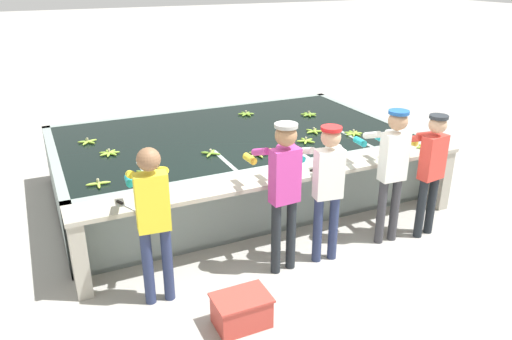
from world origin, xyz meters
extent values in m
plane|color=#A3A099|center=(0.00, 0.00, 0.00)|extent=(80.00, 80.00, 0.00)
cube|color=gray|center=(0.00, 2.00, 0.03)|extent=(5.15, 3.10, 0.06)
cube|color=gray|center=(0.00, 0.51, 0.46)|extent=(5.15, 0.12, 0.93)
cube|color=gray|center=(0.00, 3.49, 0.46)|extent=(5.15, 0.12, 0.93)
cube|color=gray|center=(-2.52, 2.00, 0.46)|extent=(0.12, 3.10, 0.93)
cube|color=gray|center=(2.52, 2.00, 0.46)|extent=(0.12, 3.10, 0.93)
cube|color=black|center=(0.00, 2.00, 0.49)|extent=(4.91, 2.86, 0.86)
cube|color=gray|center=(-1.55, 0.97, 0.46)|extent=(0.06, 0.80, 0.93)
cube|color=gray|center=(-0.52, 0.97, 0.46)|extent=(0.06, 0.80, 0.93)
cube|color=gray|center=(0.52, 0.97, 0.46)|extent=(0.06, 0.80, 0.93)
cube|color=gray|center=(1.55, 0.97, 0.46)|extent=(0.06, 0.80, 0.93)
cube|color=#A8A393|center=(0.00, 0.23, 0.90)|extent=(5.15, 0.45, 0.05)
cube|color=#A8A393|center=(-2.48, 0.23, 0.44)|extent=(0.16, 0.41, 0.88)
cube|color=#A8A393|center=(2.48, 0.23, 0.44)|extent=(0.16, 0.41, 0.88)
cylinder|color=navy|center=(-1.87, -0.30, 0.42)|extent=(0.11, 0.11, 0.85)
cylinder|color=navy|center=(-1.67, -0.32, 0.42)|extent=(0.11, 0.11, 0.85)
cube|color=yellow|center=(-1.77, -0.31, 1.14)|extent=(0.34, 0.20, 0.60)
sphere|color=#896042|center=(-1.77, -0.31, 1.59)|extent=(0.23, 0.23, 0.23)
cylinder|color=yellow|center=(-1.90, -0.05, 1.36)|extent=(0.11, 0.32, 0.18)
cylinder|color=teal|center=(-1.88, 0.20, 1.19)|extent=(0.10, 0.21, 0.08)
cylinder|color=yellow|center=(-1.58, -0.08, 1.36)|extent=(0.11, 0.32, 0.18)
cylinder|color=teal|center=(-1.56, 0.17, 1.19)|extent=(0.10, 0.21, 0.08)
cylinder|color=#1E2328|center=(-0.43, -0.35, 0.43)|extent=(0.11, 0.11, 0.87)
cylinder|color=#1E2328|center=(-0.23, -0.34, 0.43)|extent=(0.11, 0.11, 0.87)
cube|color=#BC388E|center=(-0.33, -0.35, 1.18)|extent=(0.33, 0.19, 0.62)
sphere|color=#9E704C|center=(-0.33, -0.35, 1.63)|extent=(0.24, 0.24, 0.24)
cylinder|color=#9E9E99|center=(-0.33, -0.35, 1.74)|extent=(0.25, 0.25, 0.04)
cylinder|color=#BC388E|center=(-0.51, -0.11, 1.40)|extent=(0.10, 0.31, 0.18)
cylinder|color=gold|center=(-0.53, 0.14, 1.24)|extent=(0.10, 0.21, 0.08)
cylinder|color=#BC388E|center=(-0.19, -0.09, 1.40)|extent=(0.10, 0.31, 0.18)
cylinder|color=gold|center=(-0.21, 0.16, 1.24)|extent=(0.10, 0.21, 0.08)
cylinder|color=navy|center=(0.12, -0.34, 0.41)|extent=(0.11, 0.11, 0.82)
cylinder|color=navy|center=(0.32, -0.37, 0.41)|extent=(0.11, 0.11, 0.82)
cube|color=white|center=(0.22, -0.36, 1.11)|extent=(0.34, 0.21, 0.58)
sphere|color=tan|center=(0.22, -0.36, 1.54)|extent=(0.22, 0.22, 0.22)
cylinder|color=red|center=(0.22, -0.36, 1.64)|extent=(0.23, 0.23, 0.04)
cylinder|color=white|center=(0.10, -0.09, 1.31)|extent=(0.12, 0.32, 0.18)
cylinder|color=#1EA3AD|center=(0.13, 0.16, 1.15)|extent=(0.11, 0.21, 0.08)
cylinder|color=white|center=(0.41, -0.13, 1.31)|extent=(0.12, 0.32, 0.18)
cylinder|color=#1EA3AD|center=(0.45, 0.11, 1.15)|extent=(0.11, 0.21, 0.08)
cylinder|color=#38383D|center=(1.06, -0.31, 0.42)|extent=(0.11, 0.11, 0.85)
cylinder|color=#38383D|center=(1.26, -0.32, 0.42)|extent=(0.11, 0.11, 0.85)
cube|color=white|center=(1.16, -0.32, 1.15)|extent=(0.33, 0.19, 0.60)
sphere|color=tan|center=(1.16, -0.32, 1.59)|extent=(0.23, 0.23, 0.23)
cylinder|color=#1E5199|center=(1.16, -0.32, 1.70)|extent=(0.24, 0.24, 0.04)
cylinder|color=white|center=(1.02, -0.06, 1.36)|extent=(0.10, 0.31, 0.18)
cylinder|color=#1EA3AD|center=(1.03, 0.19, 1.20)|extent=(0.10, 0.20, 0.08)
cylinder|color=white|center=(1.34, -0.08, 1.36)|extent=(0.10, 0.31, 0.18)
cylinder|color=#1EA3AD|center=(1.35, 0.17, 1.20)|extent=(0.10, 0.20, 0.08)
cylinder|color=#1E2328|center=(1.61, -0.41, 0.40)|extent=(0.11, 0.11, 0.80)
cylinder|color=#1E2328|center=(1.81, -0.38, 0.40)|extent=(0.11, 0.11, 0.80)
cube|color=#DB3D33|center=(1.71, -0.40, 1.08)|extent=(0.34, 0.21, 0.56)
sphere|color=tan|center=(1.71, -0.40, 1.50)|extent=(0.22, 0.22, 0.22)
cylinder|color=#282D33|center=(1.71, -0.40, 1.60)|extent=(0.23, 0.23, 0.04)
cylinder|color=#DB3D33|center=(1.52, -0.17, 1.28)|extent=(0.12, 0.32, 0.18)
cylinder|color=gold|center=(1.48, 0.07, 1.11)|extent=(0.11, 0.21, 0.08)
cylinder|color=#DB3D33|center=(1.83, -0.13, 1.28)|extent=(0.12, 0.32, 0.18)
cylinder|color=gold|center=(1.80, 0.12, 1.11)|extent=(0.11, 0.21, 0.08)
ellipsoid|color=#9EC642|center=(-0.01, 0.99, 0.94)|extent=(0.13, 0.16, 0.04)
ellipsoid|color=#9EC642|center=(-0.07, 0.99, 0.94)|extent=(0.13, 0.16, 0.04)
ellipsoid|color=#9EC642|center=(-0.09, 0.93, 0.94)|extent=(0.17, 0.08, 0.04)
ellipsoid|color=#9EC642|center=(-0.04, 0.89, 0.94)|extent=(0.04, 0.17, 0.04)
ellipsoid|color=#9EC642|center=(0.01, 0.92, 0.94)|extent=(0.17, 0.09, 0.04)
cylinder|color=tan|center=(-0.04, 0.94, 0.98)|extent=(0.03, 0.03, 0.05)
ellipsoid|color=#75A333|center=(-0.65, 1.28, 0.94)|extent=(0.15, 0.14, 0.04)
ellipsoid|color=#75A333|center=(-0.64, 1.20, 0.94)|extent=(0.14, 0.15, 0.04)
ellipsoid|color=#75A333|center=(-0.56, 1.21, 0.94)|extent=(0.15, 0.14, 0.04)
ellipsoid|color=#75A333|center=(-0.57, 1.28, 0.94)|extent=(0.14, 0.15, 0.04)
cylinder|color=tan|center=(-0.60, 1.24, 0.98)|extent=(0.03, 0.03, 0.05)
ellipsoid|color=#8CB738|center=(1.19, 1.52, 0.94)|extent=(0.15, 0.15, 0.04)
ellipsoid|color=#8CB738|center=(1.12, 1.53, 0.94)|extent=(0.11, 0.17, 0.04)
ellipsoid|color=#8CB738|center=(1.09, 1.47, 0.94)|extent=(0.17, 0.06, 0.04)
ellipsoid|color=#8CB738|center=(1.14, 1.43, 0.94)|extent=(0.06, 0.17, 0.04)
ellipsoid|color=#8CB738|center=(1.20, 1.46, 0.94)|extent=(0.17, 0.11, 0.04)
cylinder|color=tan|center=(1.15, 1.48, 0.98)|extent=(0.03, 0.03, 0.05)
ellipsoid|color=#93BC3D|center=(-1.99, 2.39, 0.94)|extent=(0.13, 0.16, 0.04)
ellipsoid|color=#93BC3D|center=(-1.98, 2.45, 0.94)|extent=(0.17, 0.09, 0.04)
ellipsoid|color=#93BC3D|center=(-2.03, 2.48, 0.94)|extent=(0.04, 0.17, 0.04)
ellipsoid|color=#93BC3D|center=(-2.08, 2.45, 0.94)|extent=(0.17, 0.09, 0.04)
ellipsoid|color=#93BC3D|center=(-2.06, 2.38, 0.94)|extent=(0.13, 0.16, 0.04)
cylinder|color=tan|center=(-2.03, 2.43, 0.98)|extent=(0.03, 0.03, 0.05)
ellipsoid|color=#8CB738|center=(-1.88, 1.85, 0.94)|extent=(0.16, 0.12, 0.04)
ellipsoid|color=#8CB738|center=(-1.88, 1.81, 0.94)|extent=(0.17, 0.09, 0.04)
ellipsoid|color=#8CB738|center=(-1.85, 1.77, 0.94)|extent=(0.09, 0.17, 0.04)
ellipsoid|color=#8CB738|center=(-1.80, 1.78, 0.94)|extent=(0.12, 0.16, 0.04)
ellipsoid|color=#8CB738|center=(-1.78, 1.82, 0.94)|extent=(0.17, 0.05, 0.04)
ellipsoid|color=#8CB738|center=(-1.79, 1.87, 0.94)|extent=(0.14, 0.15, 0.04)
ellipsoid|color=#8CB738|center=(-1.84, 1.88, 0.94)|extent=(0.06, 0.17, 0.04)
cylinder|color=tan|center=(-1.83, 1.83, 0.98)|extent=(0.03, 0.03, 0.05)
ellipsoid|color=#8CB738|center=(1.59, 1.18, 0.94)|extent=(0.14, 0.15, 0.04)
ellipsoid|color=#8CB738|center=(1.57, 1.14, 0.94)|extent=(0.17, 0.05, 0.04)
ellipsoid|color=#8CB738|center=(1.60, 1.10, 0.94)|extent=(0.12, 0.16, 0.04)
ellipsoid|color=#8CB738|center=(1.65, 1.09, 0.94)|extent=(0.09, 0.17, 0.04)
ellipsoid|color=#8CB738|center=(1.68, 1.12, 0.94)|extent=(0.17, 0.09, 0.04)
ellipsoid|color=#8CB738|center=(1.68, 1.17, 0.94)|extent=(0.16, 0.12, 0.04)
ellipsoid|color=#8CB738|center=(1.64, 1.20, 0.94)|extent=(0.06, 0.17, 0.04)
cylinder|color=tan|center=(1.63, 1.14, 0.98)|extent=(0.03, 0.03, 0.05)
ellipsoid|color=#75A333|center=(1.61, 2.31, 0.94)|extent=(0.17, 0.05, 0.04)
ellipsoid|color=#75A333|center=(1.59, 2.36, 0.94)|extent=(0.14, 0.15, 0.04)
ellipsoid|color=#75A333|center=(1.54, 2.37, 0.94)|extent=(0.06, 0.17, 0.04)
ellipsoid|color=#75A333|center=(1.50, 2.34, 0.94)|extent=(0.16, 0.12, 0.04)
ellipsoid|color=#75A333|center=(1.50, 2.30, 0.94)|extent=(0.17, 0.09, 0.04)
ellipsoid|color=#75A333|center=(1.53, 2.26, 0.94)|extent=(0.09, 0.17, 0.04)
ellipsoid|color=#75A333|center=(1.58, 2.27, 0.94)|extent=(0.12, 0.16, 0.04)
cylinder|color=tan|center=(1.55, 2.32, 0.98)|extent=(0.03, 0.03, 0.05)
ellipsoid|color=#75A333|center=(-1.51, 0.92, 0.94)|extent=(0.17, 0.08, 0.04)
ellipsoid|color=#75A333|center=(-1.53, 0.98, 0.94)|extent=(0.13, 0.16, 0.04)
ellipsoid|color=#75A333|center=(-1.59, 0.97, 0.94)|extent=(0.13, 0.16, 0.04)
ellipsoid|color=#75A333|center=(-1.61, 0.91, 0.94)|extent=(0.17, 0.09, 0.04)
ellipsoid|color=#75A333|center=(-1.56, 0.88, 0.94)|extent=(0.04, 0.17, 0.04)
cylinder|color=tan|center=(-1.56, 0.93, 0.98)|extent=(0.03, 0.03, 0.05)
ellipsoid|color=#9EC642|center=(-2.13, 0.79, 0.94)|extent=(0.05, 0.17, 0.04)
ellipsoid|color=#9EC642|center=(-2.07, 0.84, 0.94)|extent=(0.17, 0.05, 0.04)
ellipsoid|color=#9EC642|center=(-2.12, 0.90, 0.94)|extent=(0.05, 0.17, 0.04)
ellipsoid|color=#9EC642|center=(-2.18, 0.85, 0.94)|extent=(0.17, 0.05, 0.04)
cylinder|color=tan|center=(-2.12, 0.85, 0.98)|extent=(0.03, 0.03, 0.05)
ellipsoid|color=#75A333|center=(0.59, 2.85, 0.94)|extent=(0.07, 0.17, 0.04)
ellipsoid|color=#75A333|center=(0.55, 2.81, 0.94)|extent=(0.17, 0.09, 0.04)
ellipsoid|color=#75A333|center=(0.56, 2.76, 0.94)|extent=(0.15, 0.14, 0.04)
ellipsoid|color=#75A333|center=(0.61, 2.74, 0.94)|extent=(0.07, 0.17, 0.04)
ellipsoid|color=#75A333|center=(0.65, 2.78, 0.94)|extent=(0.17, 0.09, 0.04)
ellipsoid|color=#75A333|center=(0.65, 2.83, 0.94)|extent=(0.15, 0.14, 0.04)
cylinder|color=tan|center=(0.60, 2.79, 0.98)|extent=(0.03, 0.03, 0.05)
ellipsoid|color=#8CB738|center=(0.81, 1.20, 0.94)|extent=(0.04, 0.17, 0.04)
ellipsoid|color=#8CB738|center=(0.76, 1.16, 0.94)|extent=(0.17, 0.09, 0.04)
ellipsoid|color=#8CB738|center=(0.78, 1.10, 0.94)|extent=(0.13, 0.16, 0.04)
ellipsoid|color=#8CB738|center=(0.84, 1.10, 0.94)|extent=(0.13, 0.16, 0.04)
ellipsoid|color=#8CB738|center=(0.86, 1.16, 0.94)|extent=(0.17, 0.09, 0.04)
cylinder|color=tan|center=(0.81, 1.14, 0.98)|extent=(0.03, 0.03, 0.05)
ellipsoid|color=#9EC642|center=(2.22, 0.17, 0.95)|extent=(0.17, 0.10, 0.04)
ellipsoid|color=#9EC642|center=(2.21, 0.23, 0.95)|extent=(0.16, 0.13, 0.04)
ellipsoid|color=#9EC642|center=(2.16, 0.25, 0.95)|extent=(0.05, 0.17, 0.04)
ellipsoid|color=#9EC642|center=(2.12, 0.22, 0.95)|extent=(0.17, 0.10, 0.04)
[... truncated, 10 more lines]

